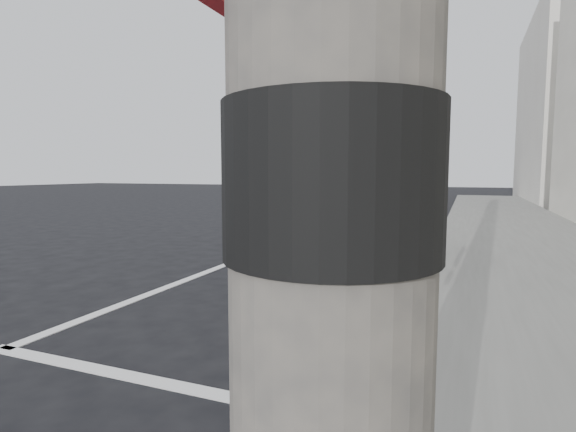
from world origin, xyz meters
The scene contains 8 objects.
ground centered at (0.00, 0.00, 0.00)m, with size 80.00×80.00×0.00m, color black.
sidewalk centered at (3.20, 2.00, 0.07)m, with size 2.80×40.00×0.15m, color slate.
building_far centered at (6.35, 20.00, 4.00)m, with size 3.50×10.00×8.00m, color beige.
pline_rear centered at (0.50, -0.50, 0.00)m, with size 3.00×0.12×0.01m, color silver.
pline_front centered at (0.50, 6.50, 0.00)m, with size 3.00×0.12×0.01m, color silver.
pline_side centered at (-0.90, 3.00, 0.00)m, with size 0.12×7.00×0.01m, color silver.
retro_coupe centered at (0.73, 3.57, 0.57)m, with size 1.59×3.40×1.12m.
cat centered at (0.87, 2.03, 0.11)m, with size 0.26×0.46×0.25m.
Camera 1 is at (2.25, -2.70, 1.32)m, focal length 28.00 mm.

